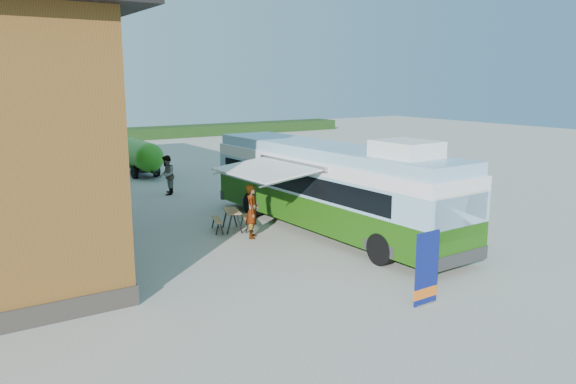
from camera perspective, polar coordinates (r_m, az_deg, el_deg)
ground at (r=17.35m, az=5.86°, el=-6.78°), size 100.00×100.00×0.00m
hedge at (r=54.24m, az=-13.22°, el=5.89°), size 40.00×3.00×1.00m
bus at (r=19.99m, az=4.20°, el=0.76°), size 2.81×11.77×3.60m
awning at (r=18.96m, az=-1.88°, el=3.01°), size 2.46×3.89×0.49m
banner at (r=14.09m, az=13.88°, el=-8.18°), size 0.80×0.20×1.83m
picnic_table at (r=20.39m, az=-5.72°, el=-2.38°), size 1.61×1.52×0.75m
person_a at (r=19.34m, az=-3.67°, el=-1.96°), size 0.75×0.81×1.87m
person_b at (r=27.17m, az=-12.22°, el=1.68°), size 1.06×1.14×1.88m
slurry_tanker at (r=33.24m, az=-14.92°, el=3.67°), size 1.64×5.45×2.01m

